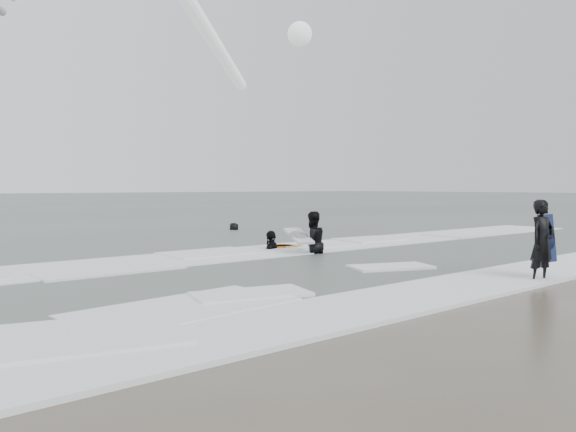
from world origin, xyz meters
TOP-DOWN VIEW (x-y plane):
  - ground at (0.00, 0.00)m, footprint 320.00×320.00m
  - surfer_centre at (1.41, -1.20)m, footprint 0.66×0.49m
  - surfer_wading at (0.78, 4.91)m, footprint 0.93×0.76m
  - surfer_right_near at (0.52, 6.41)m, footprint 1.10×0.90m
  - surfer_right_far at (3.75, 13.28)m, footprint 0.85×0.86m
  - surf_foam at (0.00, 3.70)m, footprint 30.03×9.06m
  - bodyboards at (1.02, 3.48)m, footprint 1.90×8.21m
  - airshow_jet at (17.67, 44.18)m, footprint 34.49×33.60m

SIDE VIEW (x-z plane):
  - ground at x=0.00m, z-range 0.00..0.00m
  - surfer_centre at x=1.41m, z-range -0.82..0.82m
  - surfer_wading at x=0.78m, z-range -0.88..0.88m
  - surfer_right_near at x=0.52m, z-range -0.88..0.88m
  - surfer_right_far at x=3.75m, z-range -0.75..0.75m
  - surf_foam at x=0.00m, z-range 0.00..0.08m
  - bodyboards at x=1.02m, z-range -0.13..1.12m
  - airshow_jet at x=17.67m, z-range 14.56..22.24m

